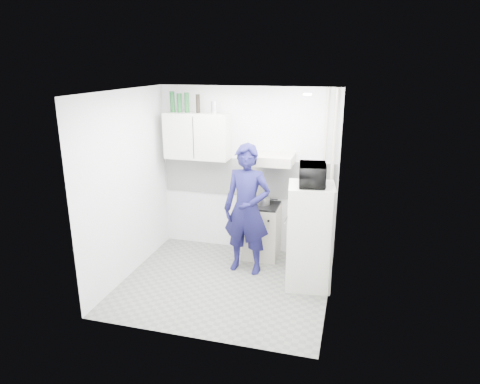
# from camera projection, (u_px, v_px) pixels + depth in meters

# --- Properties ---
(floor) EXTENTS (2.80, 2.80, 0.00)m
(floor) POSITION_uv_depth(u_px,v_px,m) (225.00, 284.00, 5.92)
(floor) COLOR #595956
(floor) RESTS_ON ground
(ceiling) EXTENTS (2.80, 2.80, 0.00)m
(ceiling) POSITION_uv_depth(u_px,v_px,m) (222.00, 91.00, 5.15)
(ceiling) COLOR white
(ceiling) RESTS_ON wall_back
(wall_back) EXTENTS (2.80, 0.00, 2.80)m
(wall_back) POSITION_uv_depth(u_px,v_px,m) (247.00, 171.00, 6.69)
(wall_back) COLOR silver
(wall_back) RESTS_ON floor
(wall_left) EXTENTS (0.00, 2.60, 2.60)m
(wall_left) POSITION_uv_depth(u_px,v_px,m) (127.00, 186.00, 5.89)
(wall_left) COLOR silver
(wall_left) RESTS_ON floor
(wall_right) EXTENTS (0.00, 2.60, 2.60)m
(wall_right) POSITION_uv_depth(u_px,v_px,m) (334.00, 203.00, 5.18)
(wall_right) COLOR silver
(wall_right) RESTS_ON floor
(person) EXTENTS (0.73, 0.52, 1.88)m
(person) POSITION_uv_depth(u_px,v_px,m) (247.00, 210.00, 6.04)
(person) COLOR #13123E
(person) RESTS_ON floor
(stove) EXTENTS (0.52, 0.52, 0.83)m
(stove) POSITION_uv_depth(u_px,v_px,m) (262.00, 231.00, 6.64)
(stove) COLOR #B7B29D
(stove) RESTS_ON floor
(fridge) EXTENTS (0.66, 0.66, 1.42)m
(fridge) POSITION_uv_depth(u_px,v_px,m) (309.00, 236.00, 5.71)
(fridge) COLOR beige
(fridge) RESTS_ON floor
(stove_top) EXTENTS (0.50, 0.50, 0.03)m
(stove_top) POSITION_uv_depth(u_px,v_px,m) (263.00, 205.00, 6.52)
(stove_top) COLOR black
(stove_top) RESTS_ON stove
(saucepan) EXTENTS (0.20, 0.20, 0.11)m
(saucepan) POSITION_uv_depth(u_px,v_px,m) (264.00, 201.00, 6.52)
(saucepan) COLOR silver
(saucepan) RESTS_ON stove_top
(microwave) EXTENTS (0.54, 0.40, 0.27)m
(microwave) POSITION_uv_depth(u_px,v_px,m) (312.00, 175.00, 5.46)
(microwave) COLOR black
(microwave) RESTS_ON fridge
(bottle_a) EXTENTS (0.07, 0.07, 0.31)m
(bottle_a) POSITION_uv_depth(u_px,v_px,m) (172.00, 102.00, 6.50)
(bottle_a) COLOR #144C1E
(bottle_a) RESTS_ON upper_cabinet
(bottle_b) EXTENTS (0.07, 0.07, 0.28)m
(bottle_b) POSITION_uv_depth(u_px,v_px,m) (179.00, 103.00, 6.48)
(bottle_b) COLOR #144C1E
(bottle_b) RESTS_ON upper_cabinet
(bottle_c) EXTENTS (0.07, 0.07, 0.30)m
(bottle_c) POSITION_uv_depth(u_px,v_px,m) (187.00, 103.00, 6.45)
(bottle_c) COLOR #144C1E
(bottle_c) RESTS_ON upper_cabinet
(bottle_d) EXTENTS (0.06, 0.06, 0.28)m
(bottle_d) POSITION_uv_depth(u_px,v_px,m) (198.00, 104.00, 6.41)
(bottle_d) COLOR black
(bottle_d) RESTS_ON upper_cabinet
(canister_b) EXTENTS (0.10, 0.10, 0.18)m
(canister_b) POSITION_uv_depth(u_px,v_px,m) (214.00, 107.00, 6.36)
(canister_b) COLOR silver
(canister_b) RESTS_ON upper_cabinet
(upper_cabinet) EXTENTS (1.00, 0.35, 0.70)m
(upper_cabinet) POSITION_uv_depth(u_px,v_px,m) (197.00, 136.00, 6.55)
(upper_cabinet) COLOR beige
(upper_cabinet) RESTS_ON wall_back
(range_hood) EXTENTS (0.60, 0.50, 0.14)m
(range_hood) POSITION_uv_depth(u_px,v_px,m) (273.00, 159.00, 6.27)
(range_hood) COLOR #B7B29D
(range_hood) RESTS_ON wall_back
(backsplash) EXTENTS (2.74, 0.03, 0.60)m
(backsplash) POSITION_uv_depth(u_px,v_px,m) (247.00, 178.00, 6.70)
(backsplash) COLOR white
(backsplash) RESTS_ON wall_back
(pipe_a) EXTENTS (0.05, 0.05, 2.60)m
(pipe_a) POSITION_uv_depth(u_px,v_px,m) (332.00, 178.00, 6.29)
(pipe_a) COLOR #B7B29D
(pipe_a) RESTS_ON floor
(pipe_b) EXTENTS (0.04, 0.04, 2.60)m
(pipe_b) POSITION_uv_depth(u_px,v_px,m) (323.00, 178.00, 6.32)
(pipe_b) COLOR #B7B29D
(pipe_b) RESTS_ON floor
(ceiling_spot_fixture) EXTENTS (0.10, 0.10, 0.02)m
(ceiling_spot_fixture) POSITION_uv_depth(u_px,v_px,m) (307.00, 94.00, 5.10)
(ceiling_spot_fixture) COLOR white
(ceiling_spot_fixture) RESTS_ON ceiling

